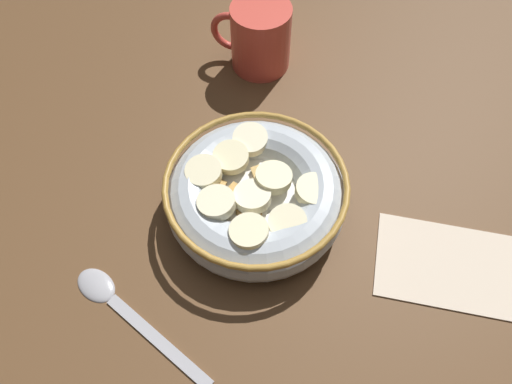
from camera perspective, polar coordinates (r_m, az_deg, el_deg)
The scene contains 5 objects.
ground_plane at distance 48.58cm, azimuth -0.00°, elevation -2.50°, with size 129.25×129.25×2.00cm, color brown.
cereal_bowl at distance 45.47cm, azimuth -0.04°, elevation -0.28°, with size 16.81×16.81×5.20cm.
spoon at distance 45.08cm, azimuth -15.93°, elevation -12.09°, with size 14.89×7.79×0.80cm.
coffee_mug at distance 57.71cm, azimuth 0.36°, elevation 17.45°, with size 9.22×6.70×7.57cm.
folded_napkin at distance 48.25cm, azimuth 21.91°, elevation -7.94°, with size 13.91×8.34×0.30cm, color beige.
Camera 1 is at (-6.43, 23.08, 41.26)cm, focal length 34.68 mm.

